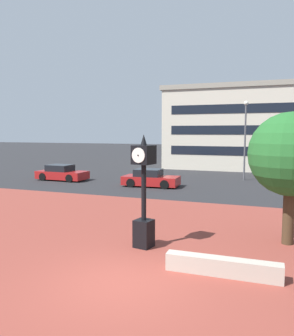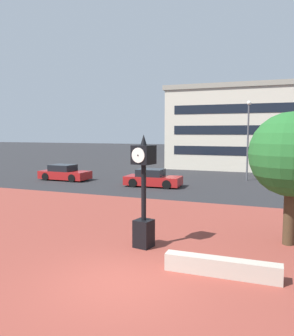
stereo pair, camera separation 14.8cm
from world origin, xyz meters
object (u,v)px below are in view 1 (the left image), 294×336
street_clock (144,195)px  car_street_near (150,179)px  civic_building (270,128)px  street_lamp_post (245,132)px  car_street_far (62,173)px

street_clock → car_street_near: 13.53m
car_street_near → civic_building: 21.33m
car_street_near → street_lamp_post: 9.10m
car_street_far → street_lamp_post: 15.52m
car_street_near → civic_building: (7.92, 19.42, 3.88)m
car_street_far → street_lamp_post: size_ratio=0.65×
street_clock → civic_building: bearing=94.8°
street_clock → car_street_near: size_ratio=0.94×
car_street_far → civic_building: (15.96, 18.87, 3.88)m
street_lamp_post → car_street_near: bearing=-137.2°
car_street_far → civic_building: bearing=141.0°
car_street_near → car_street_far: 8.06m
car_street_near → car_street_far: same height
car_street_near → street_clock: bearing=16.6°
civic_building → street_clock: bearing=-96.3°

